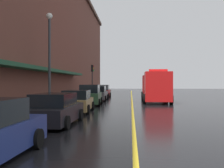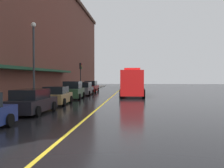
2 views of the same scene
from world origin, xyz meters
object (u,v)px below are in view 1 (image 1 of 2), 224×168
Objects in this scene: parked_car_4 at (99,93)px; parked_car_5 at (103,91)px; parking_meter_3 at (51,98)px; street_lamp_left at (49,51)px; parked_car_1 at (55,110)px; parking_meter_0 at (82,92)px; parked_car_2 at (77,102)px; fire_truck at (155,87)px; parking_meter_2 at (83,92)px; parked_car_3 at (90,95)px; traffic_light_near at (92,75)px.

parked_car_5 reaches higher than parked_car_4.
street_lamp_left reaches higher than parking_meter_3.
parked_car_1 reaches higher than parking_meter_0.
street_lamp_left is at bearing 90.15° from parked_car_2.
parked_car_5 is 10.50m from fire_truck.
parked_car_1 is 0.67× the size of street_lamp_left.
fire_truck is at bearing 2.19° from parking_meter_2.
parked_car_3 is at bearing -57.53° from fire_truck.
parking_meter_0 is (-7.87, -0.66, -0.55)m from fire_truck.
fire_truck is 13.99m from parking_meter_3.
parked_car_5 is at bearing 1.65° from parked_car_1.
parked_car_5 reaches higher than parking_meter_2.
street_lamp_left is (-8.47, -9.99, 2.79)m from fire_truck.
parking_meter_3 is at bearing -33.59° from fire_truck.
parked_car_4 is 6.12m from parked_car_5.
traffic_light_near is (0.06, 17.88, 2.10)m from parking_meter_3.
parked_car_2 is at bearing 2.29° from street_lamp_left.
parking_meter_3 is 0.31× the size of traffic_light_near.
parked_car_1 reaches higher than parked_car_2.
parked_car_4 is at bearing 61.48° from parking_meter_0.
parking_meter_2 is 11.25m from parking_meter_3.
parked_car_5 is (-0.08, 18.07, 0.08)m from parked_car_2.
parked_car_4 is at bearing -107.05° from fire_truck.
parked_car_4 reaches higher than parking_meter_0.
parked_car_3 is at bearing 178.63° from parked_car_4.
parking_meter_0 is at bearing 150.77° from parked_car_4.
parked_car_5 is at bearing 86.19° from parking_meter_3.
parked_car_5 is at bearing 0.77° from parked_car_4.
fire_truck is 1.24× the size of street_lamp_left.
parking_meter_3 is (-1.44, 3.93, 0.31)m from parked_car_1.
parked_car_1 is 0.54× the size of fire_truck.
parking_meter_3 is (-1.40, -7.54, 0.18)m from parked_car_3.
fire_truck reaches higher than parked_car_2.
parking_meter_2 is at bearing 86.46° from street_lamp_left.
parked_car_1 is at bearing -86.39° from traffic_light_near.
street_lamp_left is 16.38m from traffic_light_near.
parked_car_2 is 0.63× the size of street_lamp_left.
street_lamp_left is (-1.91, -18.15, 3.58)m from parked_car_5.
parked_car_3 is at bearing -179.55° from parked_car_5.
parking_meter_0 is 0.31× the size of traffic_light_near.
fire_truck is (6.47, 4.01, 0.73)m from parked_car_3.
parked_car_2 is at bearing -85.32° from traffic_light_near.
parked_car_2 reaches higher than parking_meter_0.
parking_meter_0 is (-1.47, -2.71, 0.26)m from parked_car_4.
parked_car_4 is 0.71× the size of street_lamp_left.
parking_meter_2 is 1.00× the size of parking_meter_3.
parked_car_1 is 1.08× the size of traffic_light_near.
parked_car_3 is at bearing 79.48° from parking_meter_3.
parked_car_1 is at bearing 178.34° from parked_car_2.
parking_meter_2 is 0.19× the size of street_lamp_left.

